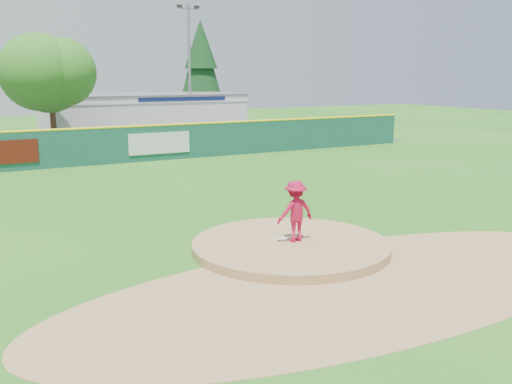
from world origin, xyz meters
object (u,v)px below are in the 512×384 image
pitcher (295,211)px  pool_building_grp (142,114)px  deciduous_tree (50,79)px  conifer_tree (201,66)px  light_pole_right (189,65)px  van (138,137)px

pitcher → pool_building_grp: pool_building_grp is taller
pitcher → deciduous_tree: deciduous_tree is taller
conifer_tree → light_pole_right: size_ratio=0.95×
van → pool_building_grp: bearing=-35.6°
pitcher → deciduous_tree: size_ratio=0.23×
van → light_pole_right: bearing=-68.9°
pool_building_grp → deciduous_tree: deciduous_tree is taller
pool_building_grp → light_pole_right: size_ratio=1.52×
deciduous_tree → van: bearing=-1.9°
conifer_tree → light_pole_right: light_pole_right is taller
conifer_tree → light_pole_right: bearing=-119.7°
van → deciduous_tree: deciduous_tree is taller
van → pool_building_grp: 7.70m
pitcher → light_pole_right: (8.86, 29.00, 4.44)m
deciduous_tree → pool_building_grp: bearing=41.2°
van → light_pole_right: (5.60, 4.18, 4.86)m
pool_building_grp → light_pole_right: bearing=-44.9°
van → pool_building_grp: size_ratio=0.31×
pitcher → conifer_tree: (12.86, 36.00, 4.44)m
light_pole_right → conifer_tree: bearing=60.3°
pitcher → pool_building_grp: size_ratio=0.11×
van → deciduous_tree: 6.65m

